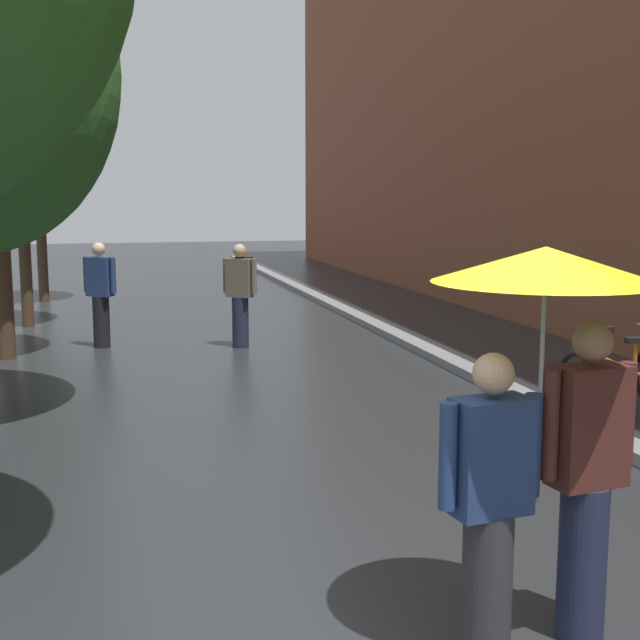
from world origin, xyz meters
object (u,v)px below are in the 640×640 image
Objects in this scene: couple_under_umbrella at (543,385)px; pedestrian_walking_midground at (100,294)px; street_tree_3 at (18,123)px; parked_bicycle_3 at (616,378)px; pedestrian_walking_far at (240,292)px; street_tree_4 at (37,141)px.

couple_under_umbrella is 10.05m from pedestrian_walking_midground.
parked_bicycle_3 is (6.92, -8.02, -3.28)m from street_tree_3.
couple_under_umbrella reaches higher than pedestrian_walking_far.
pedestrian_walking_midground is (1.30, -6.28, -2.72)m from street_tree_4.
parked_bicycle_3 is at bearing -59.66° from street_tree_4.
parked_bicycle_3 is at bearing -44.48° from pedestrian_walking_midground.
street_tree_3 is 13.01m from couple_under_umbrella.
parked_bicycle_3 is 6.06m from pedestrian_walking_far.
street_tree_4 is 3.15× the size of pedestrian_walking_far.
street_tree_4 is 14.01m from parked_bicycle_3.
pedestrian_walking_far is (-3.45, 4.96, 0.50)m from parked_bicycle_3.
street_tree_4 reaches higher than parked_bicycle_3.
pedestrian_walking_far is at bearing -13.89° from pedestrian_walking_midground.
street_tree_4 reaches higher than street_tree_3.
street_tree_4 is 4.61× the size of parked_bicycle_3.
street_tree_3 is 3.10× the size of pedestrian_walking_far.
pedestrian_walking_midground is 1.01× the size of pedestrian_walking_far.
pedestrian_walking_midground is at bearing 135.52° from parked_bicycle_3.
couple_under_umbrella reaches higher than pedestrian_walking_midground.
street_tree_4 is at bearing 102.54° from couple_under_umbrella.
street_tree_3 is 2.37× the size of couple_under_umbrella.
street_tree_4 is at bearing 116.80° from pedestrian_walking_far.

